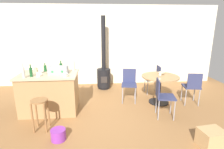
# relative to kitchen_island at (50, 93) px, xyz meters

# --- Properties ---
(ground_plane) EXTENTS (8.80, 8.80, 0.00)m
(ground_plane) POSITION_rel_kitchen_island_xyz_m (1.30, -0.36, -0.47)
(ground_plane) COLOR olive
(back_wall) EXTENTS (8.00, 0.10, 2.70)m
(back_wall) POSITION_rel_kitchen_island_xyz_m (1.30, 2.10, 0.88)
(back_wall) COLOR beige
(back_wall) RESTS_ON ground_plane
(kitchen_island) EXTENTS (1.34, 0.88, 0.94)m
(kitchen_island) POSITION_rel_kitchen_island_xyz_m (0.00, 0.00, 0.00)
(kitchen_island) COLOR #A37A4C
(kitchen_island) RESTS_ON ground_plane
(wooden_stool) EXTENTS (0.32, 0.32, 0.64)m
(wooden_stool) POSITION_rel_kitchen_island_xyz_m (0.01, -0.84, -0.01)
(wooden_stool) COLOR olive
(wooden_stool) RESTS_ON ground_plane
(dining_table) EXTENTS (0.97, 0.97, 0.75)m
(dining_table) POSITION_rel_kitchen_island_xyz_m (2.80, 0.26, 0.10)
(dining_table) COLOR black
(dining_table) RESTS_ON ground_plane
(folding_chair_near) EXTENTS (0.41, 0.41, 0.85)m
(folding_chair_near) POSITION_rel_kitchen_island_xyz_m (2.88, 1.00, 0.02)
(folding_chair_near) COLOR navy
(folding_chair_near) RESTS_ON ground_plane
(folding_chair_far) EXTENTS (0.46, 0.46, 0.88)m
(folding_chair_far) POSITION_rel_kitchen_island_xyz_m (2.01, 0.47, 0.05)
(folding_chair_far) COLOR navy
(folding_chair_far) RESTS_ON ground_plane
(folding_chair_left) EXTENTS (0.46, 0.46, 0.88)m
(folding_chair_left) POSITION_rel_kitchen_island_xyz_m (2.60, -0.51, 0.06)
(folding_chair_left) COLOR navy
(folding_chair_left) RESTS_ON ground_plane
(folding_chair_right) EXTENTS (0.46, 0.46, 0.88)m
(folding_chair_right) POSITION_rel_kitchen_island_xyz_m (3.59, 0.07, 0.05)
(folding_chair_right) COLOR navy
(folding_chair_right) RESTS_ON ground_plane
(wood_stove) EXTENTS (0.44, 0.45, 2.32)m
(wood_stove) POSITION_rel_kitchen_island_xyz_m (1.36, 1.54, 0.08)
(wood_stove) COLOR black
(wood_stove) RESTS_ON ground_plane
(toolbox) EXTENTS (0.43, 0.26, 0.19)m
(toolbox) POSITION_rel_kitchen_island_xyz_m (0.24, -0.01, 0.56)
(toolbox) COLOR gray
(toolbox) RESTS_ON kitchen_island
(bottle_0) EXTENTS (0.06, 0.06, 0.27)m
(bottle_0) POSITION_rel_kitchen_island_xyz_m (-0.30, -0.21, 0.57)
(bottle_0) COLOR #194C23
(bottle_0) RESTS_ON kitchen_island
(bottle_1) EXTENTS (0.07, 0.07, 0.32)m
(bottle_1) POSITION_rel_kitchen_island_xyz_m (0.55, 0.32, 0.59)
(bottle_1) COLOR #B7B2AD
(bottle_1) RESTS_ON kitchen_island
(bottle_2) EXTENTS (0.06, 0.06, 0.32)m
(bottle_2) POSITION_rel_kitchen_island_xyz_m (-0.43, -0.31, 0.59)
(bottle_2) COLOR #B7B2AD
(bottle_2) RESTS_ON kitchen_island
(bottle_3) EXTENTS (0.07, 0.07, 0.21)m
(bottle_3) POSITION_rel_kitchen_island_xyz_m (-0.12, 0.24, 0.55)
(bottle_3) COLOR #194C23
(bottle_3) RESTS_ON kitchen_island
(bottle_4) EXTENTS (0.07, 0.07, 0.25)m
(bottle_4) POSITION_rel_kitchen_island_xyz_m (0.25, 0.29, 0.56)
(bottle_4) COLOR #194C23
(bottle_4) RESTS_ON kitchen_island
(cup_0) EXTENTS (0.12, 0.08, 0.09)m
(cup_0) POSITION_rel_kitchen_island_xyz_m (-0.15, -0.22, 0.51)
(cup_0) COLOR white
(cup_0) RESTS_ON kitchen_island
(cup_1) EXTENTS (0.12, 0.08, 0.09)m
(cup_1) POSITION_rel_kitchen_island_xyz_m (-0.20, 0.08, 0.51)
(cup_1) COLOR white
(cup_1) RESTS_ON kitchen_island
(cup_2) EXTENTS (0.12, 0.08, 0.09)m
(cup_2) POSITION_rel_kitchen_island_xyz_m (0.44, -0.29, 0.51)
(cup_2) COLOR white
(cup_2) RESTS_ON kitchen_island
(cup_3) EXTENTS (0.11, 0.08, 0.10)m
(cup_3) POSITION_rel_kitchen_island_xyz_m (-0.35, 0.24, 0.52)
(cup_3) COLOR tan
(cup_3) RESTS_ON kitchen_island
(wine_glass) EXTENTS (0.07, 0.07, 0.14)m
(wine_glass) POSITION_rel_kitchen_island_xyz_m (2.69, 0.00, 0.38)
(wine_glass) COLOR silver
(wine_glass) RESTS_ON dining_table
(serving_bowl) EXTENTS (0.18, 0.18, 0.07)m
(serving_bowl) POSITION_rel_kitchen_island_xyz_m (2.90, 0.48, 0.31)
(serving_bowl) COLOR tan
(serving_bowl) RESTS_ON dining_table
(cardboard_box) EXTENTS (0.44, 0.38, 0.31)m
(cardboard_box) POSITION_rel_kitchen_island_xyz_m (3.08, -1.62, -0.32)
(cardboard_box) COLOR tan
(cardboard_box) RESTS_ON ground_plane
(plastic_bucket) EXTENTS (0.27, 0.27, 0.21)m
(plastic_bucket) POSITION_rel_kitchen_island_xyz_m (0.41, -1.21, -0.37)
(plastic_bucket) COLOR purple
(plastic_bucket) RESTS_ON ground_plane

